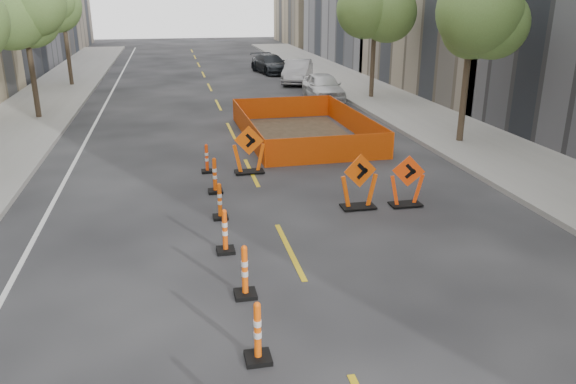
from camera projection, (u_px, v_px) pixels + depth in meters
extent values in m
plane|color=black|center=(341.00, 356.00, 9.00)|extent=(140.00, 140.00, 0.00)
cube|color=gray|center=(473.00, 141.00, 21.78)|extent=(4.00, 90.00, 0.15)
cylinder|color=#382B1E|center=(34.00, 85.00, 25.31)|extent=(0.24, 0.24, 3.15)
sphere|color=#537231|center=(24.00, 17.00, 24.32)|extent=(2.80, 2.80, 2.80)
cylinder|color=#382B1E|center=(69.00, 61.00, 34.54)|extent=(0.24, 0.24, 3.15)
sphere|color=#537231|center=(63.00, 10.00, 33.54)|extent=(2.80, 2.80, 2.80)
cylinder|color=#382B1E|center=(463.00, 103.00, 21.17)|extent=(0.24, 0.24, 3.15)
sphere|color=#537231|center=(472.00, 21.00, 20.17)|extent=(2.80, 2.80, 2.80)
cylinder|color=#382B1E|center=(372.00, 70.00, 30.39)|extent=(0.24, 0.24, 3.15)
sphere|color=#537231|center=(375.00, 13.00, 29.40)|extent=(2.80, 2.80, 2.80)
imported|color=silver|center=(323.00, 87.00, 30.46)|extent=(1.81, 4.29, 1.45)
imported|color=#949398|center=(298.00, 72.00, 36.23)|extent=(2.97, 4.76, 1.48)
imported|color=black|center=(271.00, 64.00, 40.84)|extent=(2.69, 4.86, 1.33)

